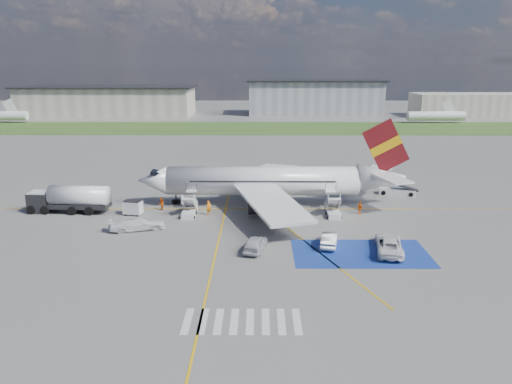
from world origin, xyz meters
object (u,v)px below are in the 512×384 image
belt_loader (397,192)px  van_white_b (138,222)px  gpu_cart (133,208)px  van_white_a (389,241)px  car_silver_a (255,243)px  fuel_tanker (70,201)px  airliner (274,181)px  car_silver_b (329,239)px

belt_loader → van_white_b: (-34.87, -16.24, 0.55)m
gpu_cart → van_white_a: (29.89, -12.53, 0.19)m
gpu_cart → car_silver_a: gpu_cart is taller
belt_loader → van_white_a: 23.84m
car_silver_a → gpu_cart: bearing=-26.0°
van_white_a → car_silver_a: bearing=10.3°
fuel_tanker → car_silver_a: 27.98m
fuel_tanker → van_white_a: 40.74m
fuel_tanker → van_white_a: size_ratio=1.90×
fuel_tanker → van_white_a: fuel_tanker is taller
airliner → fuel_tanker: size_ratio=3.48×
car_silver_b → van_white_a: (6.02, -1.44, 0.29)m
fuel_tanker → airliner: bearing=11.1°
car_silver_a → car_silver_b: (7.96, 1.44, -0.06)m
car_silver_a → van_white_b: size_ratio=0.96×
belt_loader → van_white_b: van_white_b is taller
fuel_tanker → belt_loader: fuel_tanker is taller
belt_loader → van_white_a: (-7.02, -22.77, 0.63)m
car_silver_b → van_white_a: van_white_a is taller
car_silver_b → van_white_b: bearing=-0.9°
car_silver_b → van_white_a: bearing=178.9°
fuel_tanker → belt_loader: bearing=14.7°
airliner → car_silver_a: airliner is taller
gpu_cart → car_silver_b: 26.32m
fuel_tanker → belt_loader: (45.41, 9.12, -1.08)m
gpu_cart → van_white_b: van_white_b is taller
airliner → fuel_tanker: bearing=-172.2°
fuel_tanker → belt_loader: 46.33m
airliner → van_white_b: size_ratio=7.44×
car_silver_b → car_silver_a: bearing=22.5°
car_silver_a → van_white_a: (13.97, 0.00, 0.24)m
airliner → car_silver_b: airliner is taller
van_white_a → van_white_b: (-27.85, 6.53, -0.08)m
belt_loader → car_silver_b: 25.01m
fuel_tanker → gpu_cart: fuel_tanker is taller
airliner → belt_loader: size_ratio=6.36×
van_white_a → van_white_b: bearing=-2.9°
car_silver_a → van_white_a: van_white_a is taller
airliner → van_white_a: 20.94m
belt_loader → car_silver_a: belt_loader is taller
belt_loader → car_silver_a: bearing=-117.7°
car_silver_a → van_white_a: bearing=-167.8°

